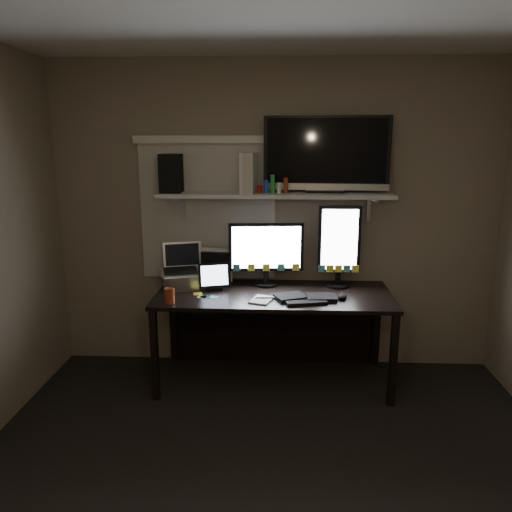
# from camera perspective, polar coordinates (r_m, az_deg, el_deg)

# --- Properties ---
(floor) EXTENTS (3.60, 3.60, 0.00)m
(floor) POSITION_cam_1_polar(r_m,az_deg,el_deg) (2.93, 1.43, -26.89)
(floor) COLOR black
(floor) RESTS_ON ground
(back_wall) EXTENTS (3.60, 0.00, 3.60)m
(back_wall) POSITION_cam_1_polar(r_m,az_deg,el_deg) (4.09, 2.18, 4.31)
(back_wall) COLOR #726451
(back_wall) RESTS_ON floor
(window_blinds) EXTENTS (1.10, 0.02, 1.10)m
(window_blinds) POSITION_cam_1_polar(r_m,az_deg,el_deg) (4.11, -5.54, 5.00)
(window_blinds) COLOR beige
(window_blinds) RESTS_ON back_wall
(desk) EXTENTS (1.80, 0.75, 0.73)m
(desk) POSITION_cam_1_polar(r_m,az_deg,el_deg) (4.01, 2.04, -6.14)
(desk) COLOR black
(desk) RESTS_ON floor
(wall_shelf) EXTENTS (1.80, 0.35, 0.03)m
(wall_shelf) POSITION_cam_1_polar(r_m,az_deg,el_deg) (3.88, 2.17, 7.03)
(wall_shelf) COLOR #B6B7B1
(wall_shelf) RESTS_ON back_wall
(monitor_landscape) EXTENTS (0.60, 0.11, 0.52)m
(monitor_landscape) POSITION_cam_1_polar(r_m,az_deg,el_deg) (3.98, 1.16, 0.26)
(monitor_landscape) COLOR black
(monitor_landscape) RESTS_ON desk
(monitor_portrait) EXTENTS (0.33, 0.07, 0.66)m
(monitor_portrait) POSITION_cam_1_polar(r_m,az_deg,el_deg) (3.98, 9.46, 1.14)
(monitor_portrait) COLOR black
(monitor_portrait) RESTS_ON desk
(keyboard) EXTENTS (0.48, 0.28, 0.03)m
(keyboard) POSITION_cam_1_polar(r_m,az_deg,el_deg) (3.72, 5.70, -4.71)
(keyboard) COLOR black
(keyboard) RESTS_ON desk
(mouse) EXTENTS (0.09, 0.12, 0.04)m
(mouse) POSITION_cam_1_polar(r_m,az_deg,el_deg) (3.76, 9.82, -4.57)
(mouse) COLOR black
(mouse) RESTS_ON desk
(notepad) EXTENTS (0.20, 0.23, 0.01)m
(notepad) POSITION_cam_1_polar(r_m,az_deg,el_deg) (3.67, 0.65, -5.03)
(notepad) COLOR beige
(notepad) RESTS_ON desk
(tablet) EXTENTS (0.27, 0.17, 0.22)m
(tablet) POSITION_cam_1_polar(r_m,az_deg,el_deg) (3.90, -4.73, -2.37)
(tablet) COLOR black
(tablet) RESTS_ON desk
(file_sorter) EXTENTS (0.24, 0.13, 0.29)m
(file_sorter) POSITION_cam_1_polar(r_m,az_deg,el_deg) (4.07, -4.56, -1.19)
(file_sorter) COLOR black
(file_sorter) RESTS_ON desk
(laptop) EXTENTS (0.37, 0.33, 0.34)m
(laptop) POSITION_cam_1_polar(r_m,az_deg,el_deg) (3.96, -8.65, -1.29)
(laptop) COLOR #A2A2A6
(laptop) RESTS_ON desk
(cup) EXTENTS (0.09, 0.09, 0.11)m
(cup) POSITION_cam_1_polar(r_m,az_deg,el_deg) (3.66, -9.85, -4.47)
(cup) COLOR maroon
(cup) RESTS_ON desk
(sticky_notes) EXTENTS (0.34, 0.28, 0.00)m
(sticky_notes) POSITION_cam_1_polar(r_m,az_deg,el_deg) (3.77, -5.14, -4.63)
(sticky_notes) COLOR #FFFE45
(sticky_notes) RESTS_ON desk
(tv) EXTENTS (0.97, 0.25, 0.58)m
(tv) POSITION_cam_1_polar(r_m,az_deg,el_deg) (3.92, 8.04, 11.41)
(tv) COLOR black
(tv) RESTS_ON wall_shelf
(game_console) EXTENTS (0.13, 0.27, 0.30)m
(game_console) POSITION_cam_1_polar(r_m,az_deg,el_deg) (3.86, -0.82, 9.49)
(game_console) COLOR beige
(game_console) RESTS_ON wall_shelf
(speaker) EXTENTS (0.16, 0.20, 0.29)m
(speaker) POSITION_cam_1_polar(r_m,az_deg,el_deg) (3.94, -9.68, 9.30)
(speaker) COLOR black
(speaker) RESTS_ON wall_shelf
(bottles) EXTENTS (0.22, 0.07, 0.14)m
(bottles) POSITION_cam_1_polar(r_m,az_deg,el_deg) (3.83, 1.90, 8.22)
(bottles) COLOR #A50F0C
(bottles) RESTS_ON wall_shelf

